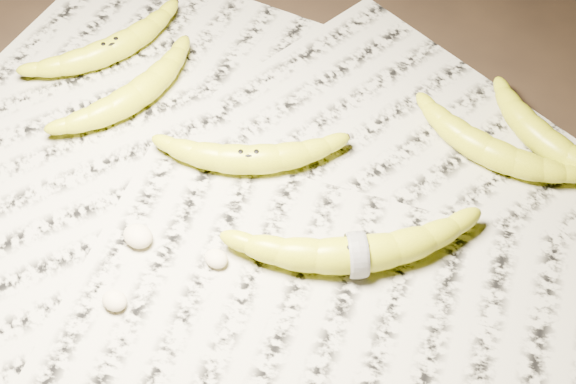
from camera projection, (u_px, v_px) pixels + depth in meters
The scene contains 12 objects.
ground at pixel (245, 239), 0.88m from camera, with size 3.00×3.00×0.00m, color black.
newspaper_patch at pixel (246, 203), 0.90m from camera, with size 0.90×0.70×0.01m, color #B6B39C.
banana_left_a at pixel (110, 48), 1.02m from camera, with size 0.20×0.06×0.03m, color yellow, non-canonical shape.
banana_left_b at pixel (135, 93), 0.97m from camera, with size 0.19×0.06×0.04m, color yellow, non-canonical shape.
banana_center at pixel (249, 157), 0.91m from camera, with size 0.19×0.06×0.04m, color yellow, non-canonical shape.
banana_taped at pixel (357, 253), 0.83m from camera, with size 0.24×0.06×0.04m, color yellow, non-canonical shape.
banana_upper_a at pixel (488, 148), 0.92m from camera, with size 0.19×0.06×0.04m, color yellow, non-canonical shape.
banana_upper_b at pixel (546, 139), 0.93m from camera, with size 0.18×0.06×0.04m, color yellow, non-canonical shape.
measuring_tape at pixel (357, 253), 0.83m from camera, with size 0.05×0.05×0.00m, color white.
flesh_chunk_a at pixel (137, 234), 0.86m from camera, with size 0.03×0.03×0.02m, color beige.
flesh_chunk_b at pixel (114, 299), 0.81m from camera, with size 0.03×0.02×0.02m, color beige.
flesh_chunk_c at pixel (216, 257), 0.84m from camera, with size 0.03×0.02×0.02m, color beige.
Camera 1 is at (0.30, -0.38, 0.73)m, focal length 50.00 mm.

